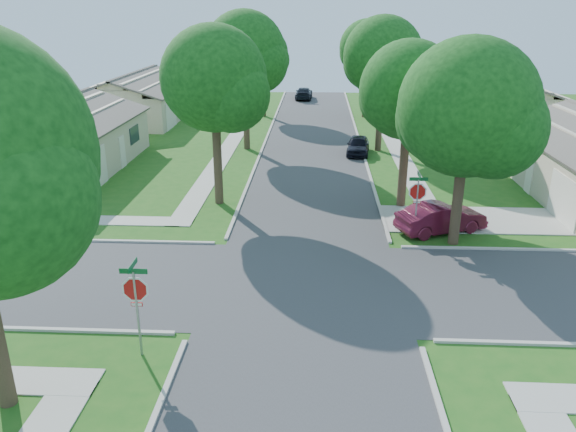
# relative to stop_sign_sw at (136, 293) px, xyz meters

# --- Properties ---
(ground) EXTENTS (100.00, 100.00, 0.00)m
(ground) POSITION_rel_stop_sign_sw_xyz_m (4.70, 4.70, -2.03)
(ground) COLOR #1F5417
(ground) RESTS_ON ground
(road_ns) EXTENTS (7.00, 100.00, 0.02)m
(road_ns) POSITION_rel_stop_sign_sw_xyz_m (4.70, 4.70, -2.03)
(road_ns) COLOR #333335
(road_ns) RESTS_ON ground
(sidewalk_ne) EXTENTS (1.20, 40.00, 0.04)m
(sidewalk_ne) POSITION_rel_stop_sign_sw_xyz_m (10.80, 30.70, -2.01)
(sidewalk_ne) COLOR #9E9B91
(sidewalk_ne) RESTS_ON ground
(sidewalk_nw) EXTENTS (1.20, 40.00, 0.04)m
(sidewalk_nw) POSITION_rel_stop_sign_sw_xyz_m (-1.40, 30.70, -2.01)
(sidewalk_nw) COLOR #9E9B91
(sidewalk_nw) RESTS_ON ground
(driveway) EXTENTS (8.80, 3.60, 0.05)m
(driveway) POSITION_rel_stop_sign_sw_xyz_m (12.60, 11.80, -2.01)
(driveway) COLOR #9E9B91
(driveway) RESTS_ON ground
(stop_sign_sw) EXTENTS (1.05, 0.80, 2.98)m
(stop_sign_sw) POSITION_rel_stop_sign_sw_xyz_m (0.00, 0.00, 0.00)
(stop_sign_sw) COLOR gray
(stop_sign_sw) RESTS_ON ground
(stop_sign_ne) EXTENTS (1.05, 0.80, 2.98)m
(stop_sign_ne) POSITION_rel_stop_sign_sw_xyz_m (9.40, 9.40, 0.00)
(stop_sign_ne) COLOR gray
(stop_sign_ne) RESTS_ON ground
(tree_e_near) EXTENTS (4.97, 4.80, 8.28)m
(tree_e_near) POSITION_rel_stop_sign_sw_xyz_m (9.45, 13.71, 3.61)
(tree_e_near) COLOR #38281C
(tree_e_near) RESTS_ON ground
(tree_e_mid) EXTENTS (5.59, 5.40, 9.21)m
(tree_e_mid) POSITION_rel_stop_sign_sw_xyz_m (9.46, 25.71, 4.22)
(tree_e_mid) COLOR #38281C
(tree_e_mid) RESTS_ON ground
(tree_e_far) EXTENTS (5.17, 5.00, 8.72)m
(tree_e_far) POSITION_rel_stop_sign_sw_xyz_m (9.45, 38.71, 3.95)
(tree_e_far) COLOR #38281C
(tree_e_far) RESTS_ON ground
(tree_w_near) EXTENTS (5.38, 5.20, 8.97)m
(tree_w_near) POSITION_rel_stop_sign_sw_xyz_m (0.06, 13.71, 4.08)
(tree_w_near) COLOR #38281C
(tree_w_near) RESTS_ON ground
(tree_w_mid) EXTENTS (5.80, 5.60, 9.56)m
(tree_w_mid) POSITION_rel_stop_sign_sw_xyz_m (0.06, 25.71, 4.46)
(tree_w_mid) COLOR #38281C
(tree_w_mid) RESTS_ON ground
(tree_w_far) EXTENTS (4.76, 4.60, 8.04)m
(tree_w_far) POSITION_rel_stop_sign_sw_xyz_m (0.05, 38.71, 3.48)
(tree_w_far) COLOR #38281C
(tree_w_far) RESTS_ON ground
(tree_ne_corner) EXTENTS (5.80, 5.60, 8.66)m
(tree_ne_corner) POSITION_rel_stop_sign_sw_xyz_m (11.06, 8.91, 3.56)
(tree_ne_corner) COLOR #38281C
(tree_ne_corner) RESTS_ON ground
(house_ne_far) EXTENTS (8.42, 13.60, 4.23)m
(house_ne_far) POSITION_rel_stop_sign_sw_xyz_m (20.69, 33.70, -0.51)
(house_ne_far) COLOR #B0A18B
(house_ne_far) RESTS_ON ground
(house_nw_near) EXTENTS (8.42, 13.60, 4.23)m
(house_nw_near) POSITION_rel_stop_sign_sw_xyz_m (-11.29, 19.70, -0.51)
(house_nw_near) COLOR #B0A18B
(house_nw_near) RESTS_ON ground
(house_nw_far) EXTENTS (8.42, 13.60, 4.23)m
(house_nw_far) POSITION_rel_stop_sign_sw_xyz_m (-11.29, 36.70, -0.51)
(house_nw_far) COLOR #B0A18B
(house_nw_far) RESTS_ON ground
(car_driveway) EXTENTS (4.34, 2.90, 1.35)m
(car_driveway) POSITION_rel_stop_sign_sw_xyz_m (10.70, 10.20, -1.35)
(car_driveway) COLOR #581226
(car_driveway) RESTS_ON ground
(car_curb_east) EXTENTS (1.89, 3.82, 1.25)m
(car_curb_east) POSITION_rel_stop_sign_sw_xyz_m (7.90, 24.55, -1.40)
(car_curb_east) COLOR black
(car_curb_east) RESTS_ON ground
(car_curb_west) EXTENTS (1.92, 4.48, 1.29)m
(car_curb_west) POSITION_rel_stop_sign_sw_xyz_m (3.50, 49.26, -1.39)
(car_curb_west) COLOR black
(car_curb_west) RESTS_ON ground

